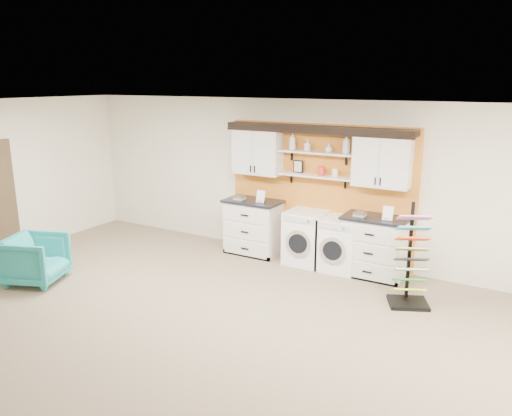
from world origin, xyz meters
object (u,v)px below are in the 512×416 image
Objects in this scene: base_cabinet_right at (374,247)px; sample_rack at (410,272)px; armchair at (35,259)px; dryer at (340,244)px; washer at (306,237)px; base_cabinet_left at (253,227)px.

base_cabinet_right is 1.10m from sample_rack.
sample_rack is 1.77× the size of armchair.
dryer is 4.91m from armchair.
sample_rack reaches higher than armchair.
washer is 4.43m from armchair.
sample_rack reaches higher than base_cabinet_left.
sample_rack is (3.02, -0.80, -0.01)m from base_cabinet_left.
base_cabinet_left is at bearing 179.89° from dryer.
base_cabinet_right is 5.39m from armchair.
base_cabinet_right is 0.58m from dryer.
base_cabinet_left is 0.70× the size of sample_rack.
armchair is at bearing -128.13° from base_cabinet_left.
base_cabinet_right reaches higher than armchair.
armchair is (-3.35, -2.90, -0.09)m from washer.
base_cabinet_right is 1.14× the size of dryer.
base_cabinet_left is at bearing -60.02° from armchair.
dryer is 1.08× the size of armchair.
base_cabinet_right is 1.20m from washer.
washer is at bearing -70.95° from armchair.
washer is (-1.19, -0.00, -0.03)m from base_cabinet_right.
sample_rack is at bearing -46.46° from base_cabinet_right.
armchair is at bearing -143.77° from dryer.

